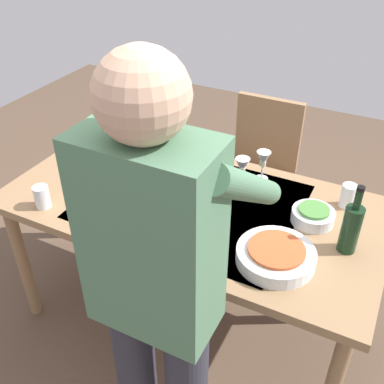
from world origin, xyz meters
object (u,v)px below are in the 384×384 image
Objects in this scene: dining_table at (192,214)px; water_cup_near_left at (348,196)px; wine_glass_right at (242,167)px; person_server at (158,292)px; water_cup_near_right at (42,197)px; serving_bowl_pasta at (276,255)px; wine_glass_left at (263,161)px; dinner_plate_near at (192,239)px; side_bowl_salad at (313,215)px; chair_near at (260,164)px; dinner_plate_far at (118,186)px; wine_bottle at (351,227)px.

water_cup_near_left reaches higher than dining_table.
water_cup_near_left is at bearing -172.26° from wine_glass_right.
person_server reaches higher than water_cup_near_right.
water_cup_near_left is at bearing -109.14° from serving_bowl_pasta.
wine_glass_left reaches higher than dinner_plate_near.
dining_table is at bearing 55.28° from wine_glass_left.
side_bowl_salad is 0.52m from dinner_plate_near.
dinner_plate_near is at bearing 5.39° from serving_bowl_pasta.
dining_table is 1.86× the size of chair_near.
dinner_plate_far is at bearing 8.64° from dining_table.
side_bowl_salad is at bearing 123.18° from chair_near.
water_cup_near_right is at bearing -24.19° from person_server.
dining_table is 0.67m from water_cup_near_right.
serving_bowl_pasta is 1.30× the size of dinner_plate_near.
wine_glass_right is 1.38× the size of water_cup_near_left.
serving_bowl_pasta and side_bowl_salad have the same top height.
side_bowl_salad is (-0.06, -0.31, 0.00)m from serving_bowl_pasta.
serving_bowl_pasta is at bearing 40.37° from wine_bottle.
wine_glass_right reaches higher than water_cup_near_left.
wine_bottle reaches higher than dining_table.
wine_glass_right reaches higher than water_cup_near_right.
wine_glass_right is at bearing -23.14° from wine_bottle.
wine_glass_left is (0.03, -1.01, -0.10)m from person_server.
wine_glass_right is 0.84× the size of side_bowl_salad.
dining_table is 0.42m from wine_glass_left.
wine_glass_left is 0.12m from wine_glass_right.
water_cup_near_right is 0.35m from dinner_plate_far.
dinner_plate_near is at bearing 159.24° from dinner_plate_far.
dinner_plate_near is (0.10, 0.55, -0.10)m from wine_glass_left.
dining_table is 7.34× the size of dinner_plate_far.
dining_table is 0.79m from person_server.
chair_near is 0.54× the size of person_server.
dinner_plate_far is (0.36, 0.05, 0.08)m from dining_table.
side_bowl_salad is at bearing 59.27° from water_cup_near_left.
side_bowl_salad reaches higher than dinner_plate_far.
wine_glass_right is 0.90m from water_cup_near_right.
wine_glass_right is at bearing -17.01° from side_bowl_salad.
side_bowl_salad is (-0.52, -0.10, 0.11)m from dining_table.
wine_glass_right is 0.52m from serving_bowl_pasta.
serving_bowl_pasta is (-0.46, 0.21, 0.11)m from dining_table.
chair_near is 3.07× the size of wine_bottle.
dinner_plate_far is at bearing -20.76° from dinner_plate_near.
person_server is 5.63× the size of serving_bowl_pasta.
chair_near is 8.85× the size of water_cup_near_right.
water_cup_near_right is 1.17m from side_bowl_salad.
person_server is 1.01m from wine_glass_left.
wine_glass_left is at bearing -147.53° from dinner_plate_far.
water_cup_near_right is 0.45× the size of dinner_plate_near.
chair_near is 6.03× the size of wine_glass_right.
water_cup_near_right is at bearing 37.02° from wine_glass_right.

